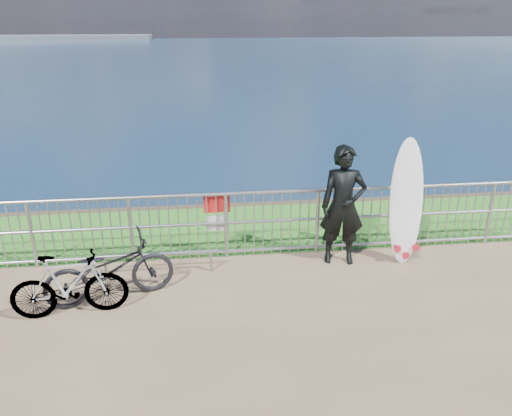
{
  "coord_description": "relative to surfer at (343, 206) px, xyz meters",
  "views": [
    {
      "loc": [
        -0.88,
        -5.75,
        3.77
      ],
      "look_at": [
        -0.06,
        1.2,
        1.0
      ],
      "focal_mm": 35.0,
      "sensor_mm": 36.0,
      "label": 1
    }
  ],
  "objects": [
    {
      "name": "grass_strip",
      "position": [
        -1.3,
        1.46,
        -0.94
      ],
      "size": [
        120.0,
        120.0,
        0.0
      ],
      "primitive_type": "plane",
      "color": "#297620",
      "rests_on": "ground"
    },
    {
      "name": "seascape",
      "position": [
        -45.05,
        146.24,
        -4.99
      ],
      "size": [
        260.0,
        260.0,
        5.0
      ],
      "color": "brown",
      "rests_on": "ground"
    },
    {
      "name": "railing",
      "position": [
        -1.29,
        0.36,
        -0.37
      ],
      "size": [
        10.06,
        0.1,
        1.13
      ],
      "color": "#94969C",
      "rests_on": "ground"
    },
    {
      "name": "surfer",
      "position": [
        0.0,
        0.0,
        0.0
      ],
      "size": [
        0.76,
        0.56,
        1.91
      ],
      "primitive_type": "imported",
      "rotation": [
        0.0,
        0.0,
        -0.16
      ],
      "color": "black",
      "rests_on": "ground"
    },
    {
      "name": "surfboard",
      "position": [
        1.01,
        -0.02,
        -0.04
      ],
      "size": [
        0.59,
        0.54,
        1.99
      ],
      "color": "white",
      "rests_on": "ground"
    },
    {
      "name": "bicycle_near",
      "position": [
        -3.47,
        -0.75,
        -0.49
      ],
      "size": [
        1.86,
        1.1,
        0.93
      ],
      "primitive_type": "imported",
      "rotation": [
        0.0,
        0.0,
        1.86
      ],
      "color": "black",
      "rests_on": "ground"
    },
    {
      "name": "bicycle_far",
      "position": [
        -3.94,
        -1.09,
        -0.51
      ],
      "size": [
        1.53,
        0.57,
        0.9
      ],
      "primitive_type": "imported",
      "rotation": [
        0.0,
        0.0,
        1.67
      ],
      "color": "black",
      "rests_on": "ground"
    },
    {
      "name": "bike_rack",
      "position": [
        -2.87,
        -0.11,
        -0.65
      ],
      "size": [
        1.79,
        0.05,
        0.37
      ],
      "color": "#94969C",
      "rests_on": "ground"
    }
  ]
}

